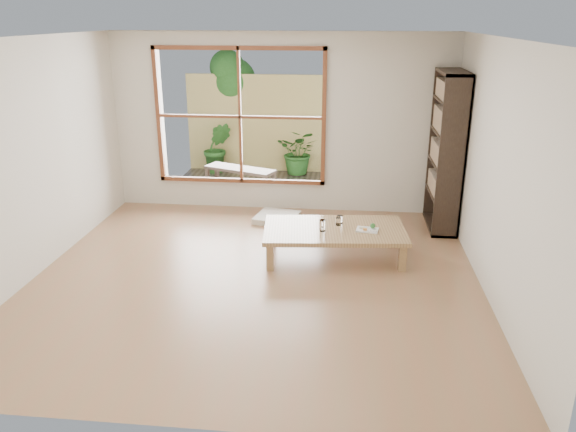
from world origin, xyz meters
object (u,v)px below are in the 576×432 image
Objects in this scene: low_table at (334,232)px; bookshelf at (446,152)px; garden_bench at (240,171)px; food_tray at (368,229)px.

bookshelf is (1.45, 1.22, 0.74)m from low_table.
garden_bench is (-3.09, 1.32, -0.72)m from bookshelf.
food_tray is at bearing -8.70° from low_table.
bookshelf is at bearing -1.14° from garden_bench.
bookshelf reaches higher than food_tray.
garden_bench reaches higher than low_table.
garden_bench is (-2.05, 2.57, -0.04)m from food_tray.
low_table is at bearing -174.85° from food_tray.
food_tray is at bearing -129.85° from bookshelf.
garden_bench is at bearing 117.66° from low_table.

